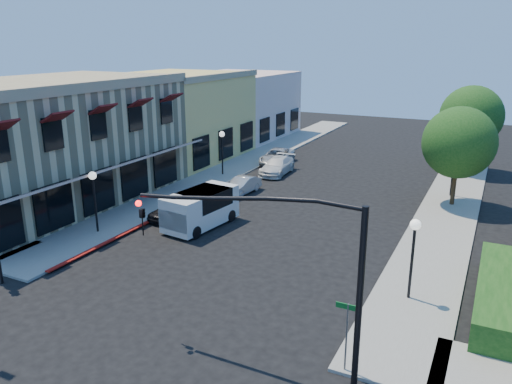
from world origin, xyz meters
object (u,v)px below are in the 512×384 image
at_px(street_name_sign, 347,327).
at_px(lamppost_left_near, 94,186).
at_px(street_tree_a, 459,143).
at_px(parked_car_c, 277,166).
at_px(signal_mast_arm, 292,256).
at_px(parked_car_b, 242,186).
at_px(parked_car_d, 277,157).
at_px(lamppost_right_near, 414,239).
at_px(lamppost_left_far, 222,142).
at_px(street_tree_b, 471,117).
at_px(parked_car_a, 172,209).
at_px(lamppost_right_far, 454,158).
at_px(white_van, 200,207).

relative_size(street_name_sign, lamppost_left_near, 0.70).
bearing_deg(street_name_sign, street_tree_a, 86.24).
distance_m(street_name_sign, parked_car_c, 25.42).
height_order(signal_mast_arm, parked_car_b, signal_mast_arm).
height_order(signal_mast_arm, parked_car_d, signal_mast_arm).
bearing_deg(lamppost_left_near, parked_car_c, 77.30).
height_order(signal_mast_arm, lamppost_left_near, signal_mast_arm).
bearing_deg(street_name_sign, parked_car_b, 127.33).
xyz_separation_m(parked_car_b, parked_car_c, (0.00, 6.09, 0.08)).
bearing_deg(street_tree_a, lamppost_right_near, -91.23).
bearing_deg(lamppost_right_near, parked_car_d, 126.96).
xyz_separation_m(street_name_sign, parked_car_b, (-12.30, 16.13, -1.12)).
bearing_deg(signal_mast_arm, parked_car_b, 122.34).
relative_size(lamppost_left_far, parked_car_b, 1.01).
distance_m(lamppost_right_near, parked_car_c, 21.23).
bearing_deg(street_tree_b, parked_car_a, -126.78).
xyz_separation_m(signal_mast_arm, lamppost_left_far, (-14.36, 20.50, -1.35)).
xyz_separation_m(lamppost_left_near, parked_car_b, (3.70, 10.33, -2.15)).
distance_m(signal_mast_arm, parked_car_b, 20.23).
bearing_deg(parked_car_d, lamppost_left_near, -103.16).
distance_m(lamppost_left_far, parked_car_b, 5.64).
xyz_separation_m(lamppost_left_far, lamppost_right_near, (17.00, -14.00, 0.00)).
bearing_deg(lamppost_left_near, lamppost_right_far, 43.26).
relative_size(lamppost_left_near, lamppost_right_near, 1.00).
bearing_deg(signal_mast_arm, parked_car_a, 139.11).
height_order(white_van, parked_car_b, white_van).
bearing_deg(street_tree_a, parked_car_b, -164.88).
distance_m(street_tree_a, street_tree_b, 10.01).
bearing_deg(street_tree_b, parked_car_d, -163.42).
distance_m(parked_car_a, parked_car_c, 12.56).
bearing_deg(lamppost_left_near, lamppost_left_far, 90.00).
distance_m(street_name_sign, parked_car_d, 28.82).
relative_size(street_tree_b, lamppost_right_near, 1.97).
height_order(white_van, parked_car_c, white_van).
height_order(lamppost_right_near, lamppost_right_far, same).
bearing_deg(lamppost_left_near, street_tree_a, 38.98).
bearing_deg(parked_car_b, parked_car_a, -98.24).
height_order(lamppost_right_near, parked_car_a, lamppost_right_near).
bearing_deg(lamppost_left_near, white_van, 36.74).
xyz_separation_m(street_name_sign, lamppost_left_near, (-16.00, 5.80, 1.04)).
relative_size(street_tree_b, street_name_sign, 2.81).
bearing_deg(street_tree_a, lamppost_right_far, 98.53).
relative_size(parked_car_a, parked_car_b, 0.98).
xyz_separation_m(lamppost_right_far, parked_car_b, (-13.30, -5.67, -2.15)).
distance_m(street_tree_a, parked_car_a, 18.42).
height_order(signal_mast_arm, lamppost_right_far, signal_mast_arm).
relative_size(parked_car_a, parked_car_d, 0.73).
height_order(lamppost_right_far, parked_car_a, lamppost_right_far).
height_order(street_tree_a, parked_car_a, street_tree_a).
bearing_deg(parked_car_d, lamppost_left_far, -119.01).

